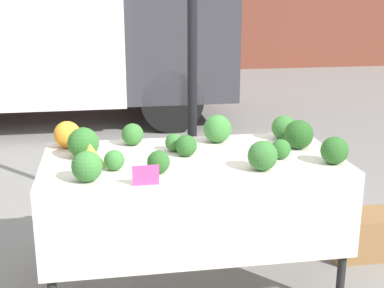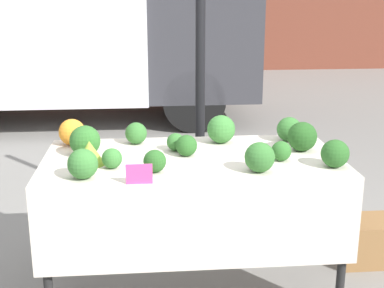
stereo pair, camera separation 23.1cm
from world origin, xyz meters
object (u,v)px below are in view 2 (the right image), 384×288
at_px(parked_truck, 59,21).
at_px(price_sign, 139,174).
at_px(orange_cauliflower, 72,132).
at_px(produce_crate, 370,240).

bearing_deg(parked_truck, price_sign, -77.61).
relative_size(orange_cauliflower, price_sign, 1.24).
bearing_deg(parked_truck, produce_crate, -59.13).
distance_m(orange_cauliflower, produce_crate, 2.16).
xyz_separation_m(orange_cauliflower, price_sign, (0.43, -0.76, -0.03)).
height_order(parked_truck, produce_crate, parked_truck).
relative_size(parked_truck, orange_cauliflower, 29.77).
xyz_separation_m(parked_truck, orange_cauliflower, (0.71, -4.44, -0.46)).
distance_m(orange_cauliflower, price_sign, 0.88).
bearing_deg(price_sign, produce_crate, 22.75).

